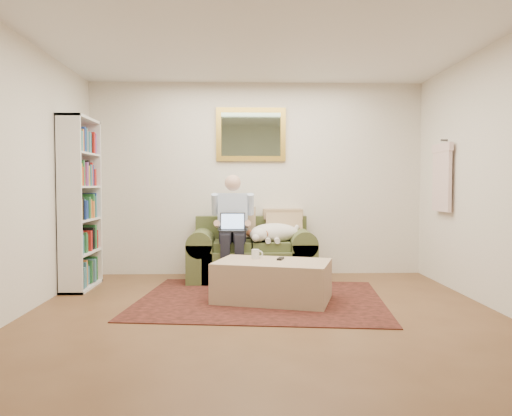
{
  "coord_description": "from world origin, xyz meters",
  "views": [
    {
      "loc": [
        -0.21,
        -4.3,
        1.21
      ],
      "look_at": [
        -0.04,
        1.45,
        0.95
      ],
      "focal_mm": 35.0,
      "sensor_mm": 36.0,
      "label": 1
    }
  ],
  "objects_px": {
    "laptop": "(233,226)",
    "seated_man": "(233,228)",
    "sleeping_dog": "(274,233)",
    "bookshelf": "(80,203)",
    "sofa": "(252,258)",
    "ottoman": "(273,281)",
    "coffee_mug": "(255,254)"
  },
  "relations": [
    {
      "from": "ottoman",
      "to": "coffee_mug",
      "type": "relative_size",
      "value": 11.57
    },
    {
      "from": "sofa",
      "to": "seated_man",
      "type": "xyz_separation_m",
      "value": [
        -0.24,
        -0.15,
        0.4
      ]
    },
    {
      "from": "sofa",
      "to": "bookshelf",
      "type": "xyz_separation_m",
      "value": [
        -2.02,
        -0.46,
        0.72
      ]
    },
    {
      "from": "seated_man",
      "to": "sleeping_dog",
      "type": "xyz_separation_m",
      "value": [
        0.53,
        0.07,
        -0.06
      ]
    },
    {
      "from": "bookshelf",
      "to": "sleeping_dog",
      "type": "bearing_deg",
      "value": 9.32
    },
    {
      "from": "sleeping_dog",
      "to": "ottoman",
      "type": "distance_m",
      "value": 1.19
    },
    {
      "from": "laptop",
      "to": "ottoman",
      "type": "distance_m",
      "value": 1.19
    },
    {
      "from": "sleeping_dog",
      "to": "bookshelf",
      "type": "bearing_deg",
      "value": -170.68
    },
    {
      "from": "bookshelf",
      "to": "seated_man",
      "type": "bearing_deg",
      "value": 9.96
    },
    {
      "from": "seated_man",
      "to": "coffee_mug",
      "type": "distance_m",
      "value": 0.93
    },
    {
      "from": "ottoman",
      "to": "bookshelf",
      "type": "distance_m",
      "value": 2.47
    },
    {
      "from": "coffee_mug",
      "to": "ottoman",
      "type": "bearing_deg",
      "value": -45.53
    },
    {
      "from": "sofa",
      "to": "ottoman",
      "type": "height_order",
      "value": "sofa"
    },
    {
      "from": "coffee_mug",
      "to": "sofa",
      "type": "bearing_deg",
      "value": 91.19
    },
    {
      "from": "seated_man",
      "to": "sleeping_dog",
      "type": "bearing_deg",
      "value": 7.13
    },
    {
      "from": "sleeping_dog",
      "to": "coffee_mug",
      "type": "height_order",
      "value": "sleeping_dog"
    },
    {
      "from": "laptop",
      "to": "sleeping_dog",
      "type": "bearing_deg",
      "value": 13.64
    },
    {
      "from": "seated_man",
      "to": "sleeping_dog",
      "type": "distance_m",
      "value": 0.54
    },
    {
      "from": "sofa",
      "to": "seated_man",
      "type": "distance_m",
      "value": 0.49
    },
    {
      "from": "laptop",
      "to": "sleeping_dog",
      "type": "height_order",
      "value": "laptop"
    },
    {
      "from": "seated_man",
      "to": "laptop",
      "type": "bearing_deg",
      "value": -90.0
    },
    {
      "from": "seated_man",
      "to": "bookshelf",
      "type": "bearing_deg",
      "value": -170.04
    },
    {
      "from": "ottoman",
      "to": "sofa",
      "type": "bearing_deg",
      "value": 99.39
    },
    {
      "from": "seated_man",
      "to": "bookshelf",
      "type": "relative_size",
      "value": 0.67
    },
    {
      "from": "sofa",
      "to": "laptop",
      "type": "distance_m",
      "value": 0.54
    },
    {
      "from": "seated_man",
      "to": "bookshelf",
      "type": "height_order",
      "value": "bookshelf"
    },
    {
      "from": "sofa",
      "to": "laptop",
      "type": "relative_size",
      "value": 5.15
    },
    {
      "from": "laptop",
      "to": "ottoman",
      "type": "relative_size",
      "value": 0.27
    },
    {
      "from": "laptop",
      "to": "seated_man",
      "type": "bearing_deg",
      "value": 90.0
    },
    {
      "from": "seated_man",
      "to": "laptop",
      "type": "relative_size",
      "value": 4.33
    },
    {
      "from": "seated_man",
      "to": "ottoman",
      "type": "bearing_deg",
      "value": -67.29
    },
    {
      "from": "sleeping_dog",
      "to": "ottoman",
      "type": "xyz_separation_m",
      "value": [
        -0.09,
        -1.11,
        -0.4
      ]
    }
  ]
}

